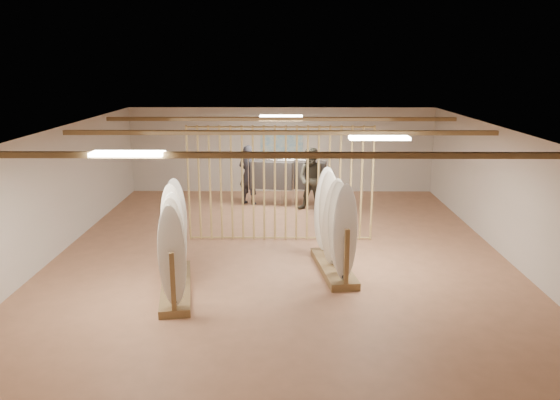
{
  "coord_description": "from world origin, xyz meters",
  "views": [
    {
      "loc": [
        0.11,
        -11.92,
        4.19
      ],
      "look_at": [
        0.0,
        0.0,
        1.2
      ],
      "focal_mm": 35.0,
      "sensor_mm": 36.0,
      "label": 1
    }
  ],
  "objects_px": {
    "rack_left": "(175,257)",
    "rack_right": "(334,239)",
    "clothing_rack_a": "(272,175)",
    "shopper_b": "(313,176)",
    "shopper_a": "(249,171)",
    "clothing_rack_b": "(305,175)"
  },
  "relations": [
    {
      "from": "rack_left",
      "to": "clothing_rack_b",
      "type": "bearing_deg",
      "value": 57.64
    },
    {
      "from": "rack_left",
      "to": "rack_right",
      "type": "height_order",
      "value": "rack_right"
    },
    {
      "from": "clothing_rack_a",
      "to": "rack_right",
      "type": "bearing_deg",
      "value": -64.51
    },
    {
      "from": "clothing_rack_b",
      "to": "shopper_b",
      "type": "bearing_deg",
      "value": -58.84
    },
    {
      "from": "rack_right",
      "to": "clothing_rack_b",
      "type": "relative_size",
      "value": 1.53
    },
    {
      "from": "rack_left",
      "to": "clothing_rack_b",
      "type": "xyz_separation_m",
      "value": [
        2.67,
        6.4,
        0.27
      ]
    },
    {
      "from": "clothing_rack_b",
      "to": "shopper_b",
      "type": "distance_m",
      "value": 0.64
    },
    {
      "from": "shopper_a",
      "to": "clothing_rack_b",
      "type": "bearing_deg",
      "value": -159.81
    },
    {
      "from": "rack_right",
      "to": "shopper_a",
      "type": "xyz_separation_m",
      "value": [
        -2.11,
        5.58,
        0.33
      ]
    },
    {
      "from": "rack_left",
      "to": "shopper_b",
      "type": "xyz_separation_m",
      "value": [
        2.86,
        5.8,
        0.39
      ]
    },
    {
      "from": "clothing_rack_a",
      "to": "shopper_b",
      "type": "height_order",
      "value": "shopper_b"
    },
    {
      "from": "rack_left",
      "to": "shopper_a",
      "type": "relative_size",
      "value": 1.2
    },
    {
      "from": "rack_left",
      "to": "rack_right",
      "type": "xyz_separation_m",
      "value": [
        3.07,
        1.02,
        0.03
      ]
    },
    {
      "from": "rack_right",
      "to": "clothing_rack_a",
      "type": "distance_m",
      "value": 5.56
    },
    {
      "from": "shopper_a",
      "to": "shopper_b",
      "type": "relative_size",
      "value": 0.98
    },
    {
      "from": "shopper_b",
      "to": "rack_right",
      "type": "bearing_deg",
      "value": -68.48
    },
    {
      "from": "clothing_rack_a",
      "to": "clothing_rack_b",
      "type": "bearing_deg",
      "value": 10.97
    },
    {
      "from": "rack_right",
      "to": "shopper_a",
      "type": "height_order",
      "value": "shopper_a"
    },
    {
      "from": "rack_left",
      "to": "shopper_a",
      "type": "distance_m",
      "value": 6.68
    },
    {
      "from": "rack_left",
      "to": "shopper_a",
      "type": "xyz_separation_m",
      "value": [
        0.96,
        6.6,
        0.36
      ]
    },
    {
      "from": "rack_right",
      "to": "clothing_rack_b",
      "type": "bearing_deg",
      "value": 86.27
    },
    {
      "from": "clothing_rack_b",
      "to": "shopper_b",
      "type": "relative_size",
      "value": 0.69
    }
  ]
}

